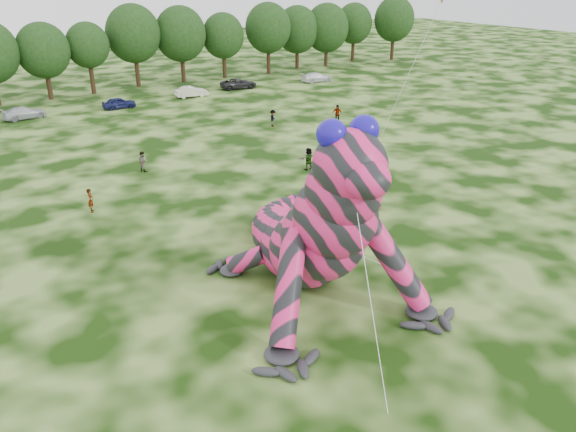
# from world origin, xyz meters

# --- Properties ---
(ground) EXTENTS (240.00, 240.00, 0.00)m
(ground) POSITION_xyz_m (0.00, 0.00, 0.00)
(ground) COLOR #16330A
(ground) RESTS_ON ground
(inflatable_gecko) EXTENTS (18.41, 20.90, 9.39)m
(inflatable_gecko) POSITION_xyz_m (-4.16, 5.60, 4.69)
(inflatable_gecko) COLOR #E4216E
(inflatable_gecko) RESTS_ON ground
(flying_kite) EXTENTS (3.40, 4.48, 14.23)m
(flying_kite) POSITION_xyz_m (8.85, 9.31, 12.37)
(flying_kite) COLOR red
(flying_kite) RESTS_ON ground
(tree_8) EXTENTS (6.14, 5.53, 8.94)m
(tree_8) POSITION_xyz_m (-4.22, 56.99, 4.47)
(tree_8) COLOR black
(tree_8) RESTS_ON ground
(tree_9) EXTENTS (5.27, 4.74, 8.68)m
(tree_9) POSITION_xyz_m (1.06, 57.35, 4.34)
(tree_9) COLOR black
(tree_9) RESTS_ON ground
(tree_10) EXTENTS (7.09, 6.38, 10.50)m
(tree_10) POSITION_xyz_m (7.40, 58.58, 5.25)
(tree_10) COLOR black
(tree_10) RESTS_ON ground
(tree_11) EXTENTS (7.01, 6.31, 10.07)m
(tree_11) POSITION_xyz_m (13.79, 58.20, 5.03)
(tree_11) COLOR black
(tree_11) RESTS_ON ground
(tree_12) EXTENTS (5.99, 5.39, 8.97)m
(tree_12) POSITION_xyz_m (20.01, 57.74, 4.49)
(tree_12) COLOR black
(tree_12) RESTS_ON ground
(tree_13) EXTENTS (6.83, 6.15, 10.13)m
(tree_13) POSITION_xyz_m (27.13, 57.13, 5.06)
(tree_13) COLOR black
(tree_13) RESTS_ON ground
(tree_14) EXTENTS (6.82, 6.14, 9.40)m
(tree_14) POSITION_xyz_m (33.46, 58.72, 4.70)
(tree_14) COLOR black
(tree_14) RESTS_ON ground
(tree_15) EXTENTS (7.17, 6.45, 9.63)m
(tree_15) POSITION_xyz_m (38.47, 57.77, 4.82)
(tree_15) COLOR black
(tree_15) RESTS_ON ground
(tree_16) EXTENTS (6.26, 5.63, 9.37)m
(tree_16) POSITION_xyz_m (45.45, 59.37, 4.69)
(tree_16) COLOR black
(tree_16) RESTS_ON ground
(tree_17) EXTENTS (6.98, 6.28, 10.30)m
(tree_17) POSITION_xyz_m (51.95, 56.66, 5.15)
(tree_17) COLOR black
(tree_17) RESTS_ON ground
(car_3) EXTENTS (4.55, 2.30, 1.27)m
(car_3) POSITION_xyz_m (-8.89, 48.52, 0.63)
(car_3) COLOR #B3B8BC
(car_3) RESTS_ON ground
(car_4) EXTENTS (3.77, 1.72, 1.25)m
(car_4) POSITION_xyz_m (0.96, 47.52, 0.63)
(car_4) COLOR #161B4E
(car_4) RESTS_ON ground
(car_5) EXTENTS (4.12, 1.87, 1.31)m
(car_5) POSITION_xyz_m (10.33, 48.49, 0.66)
(car_5) COLOR silver
(car_5) RESTS_ON ground
(car_6) EXTENTS (5.01, 2.84, 1.32)m
(car_6) POSITION_xyz_m (17.71, 49.71, 0.66)
(car_6) COLOR black
(car_6) RESTS_ON ground
(car_7) EXTENTS (4.58, 2.19, 1.29)m
(car_7) POSITION_xyz_m (28.97, 47.67, 0.64)
(car_7) COLOR white
(car_7) RESTS_ON ground
(spectator_3) EXTENTS (0.98, 1.16, 1.86)m
(spectator_3) POSITION_xyz_m (17.25, 28.68, 0.93)
(spectator_3) COLOR gray
(spectator_3) RESTS_ON ground
(spectator_5) EXTENTS (1.69, 0.68, 1.78)m
(spectator_5) POSITION_xyz_m (6.19, 18.55, 0.89)
(spectator_5) COLOR gray
(spectator_5) RESTS_ON ground
(spectator_0) EXTENTS (0.54, 0.67, 1.60)m
(spectator_0) POSITION_xyz_m (-10.41, 19.86, 0.80)
(spectator_0) COLOR gray
(spectator_0) RESTS_ON ground
(spectator_1) EXTENTS (0.85, 0.95, 1.60)m
(spectator_1) POSITION_xyz_m (-4.69, 25.60, 0.80)
(spectator_1) COLOR gray
(spectator_1) RESTS_ON ground
(spectator_2) EXTENTS (1.20, 1.19, 1.66)m
(spectator_2) POSITION_xyz_m (11.04, 31.16, 0.83)
(spectator_2) COLOR gray
(spectator_2) RESTS_ON ground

